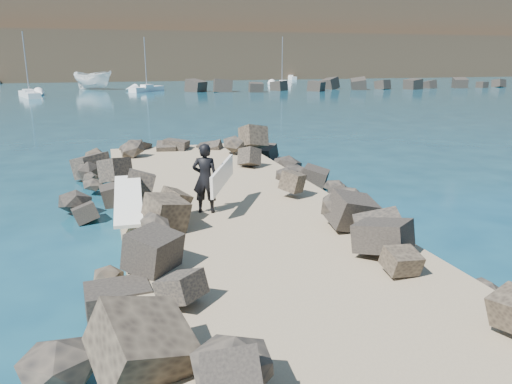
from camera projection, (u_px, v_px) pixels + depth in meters
ground at (244, 239)px, 12.71m from camera, size 800.00×800.00×0.00m
jetty at (270, 257)px, 10.79m from camera, size 6.00×26.00×0.60m
riprap_left at (130, 255)px, 10.38m from camera, size 2.60×22.00×1.00m
riprap_right at (377, 228)px, 12.02m from camera, size 2.60×22.00×1.00m
breakwater_secondary at (372, 85)px, 73.25m from camera, size 52.00×4.00×1.20m
headland at (138, 20)px, 159.06m from camera, size 360.00×140.00×32.00m
surfboard_resting at (128, 204)px, 12.05m from camera, size 0.79×2.61×0.09m
boat_imported at (93, 80)px, 72.48m from camera, size 6.82×6.86×2.71m
surfer_with_board at (208, 178)px, 12.71m from camera, size 1.37×2.02×1.80m
sailboat_d at (282, 84)px, 81.10m from camera, size 2.23×6.60×7.87m
sailboat_b at (147, 89)px, 68.39m from camera, size 5.12×5.20×7.33m
sailboat_f at (289, 78)px, 106.49m from camera, size 1.73×5.28×6.45m
sailboat_a at (29, 94)px, 58.12m from camera, size 3.09×6.29×7.53m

